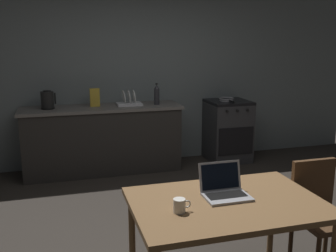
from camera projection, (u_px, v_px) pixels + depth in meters
name	position (u px, v px, depth m)	size (l,w,h in m)	color
ground_plane	(192.00, 234.00, 3.68)	(12.00, 12.00, 0.00)	#2D2823
back_wall	(158.00, 72.00, 5.75)	(6.40, 0.10, 2.66)	slate
kitchen_counter	(103.00, 139.00, 5.38)	(2.16, 0.64, 0.92)	#282623
stove_oven	(228.00, 131.00, 5.88)	(0.60, 0.62, 0.92)	#2D2D30
dining_table	(227.00, 210.00, 2.70)	(1.32, 0.89, 0.72)	brown
chair	(319.00, 209.00, 3.07)	(0.40, 0.40, 0.88)	#4C331E
laptop	(225.00, 190.00, 2.76)	(0.32, 0.27, 0.22)	#99999E
electric_kettle	(47.00, 100.00, 5.06)	(0.19, 0.17, 0.25)	black
bottle	(157.00, 94.00, 5.40)	(0.08, 0.08, 0.30)	#2D2D33
frying_pan	(227.00, 99.00, 5.73)	(0.22, 0.40, 0.05)	gray
coffee_mug	(180.00, 206.00, 2.50)	(0.12, 0.08, 0.09)	silver
cereal_box	(95.00, 97.00, 5.24)	(0.13, 0.05, 0.25)	gold
dish_rack	(129.00, 102.00, 5.37)	(0.34, 0.26, 0.21)	silver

